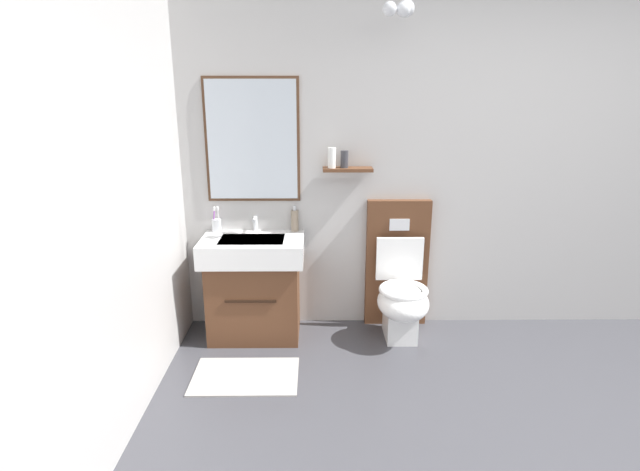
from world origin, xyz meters
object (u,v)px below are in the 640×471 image
at_px(vanity_sink_left, 254,284).
at_px(soap_dispenser, 295,220).
at_px(toilet, 400,287).
at_px(toothbrush_cup, 217,225).

bearing_deg(vanity_sink_left, soap_dispenser, 31.39).
height_order(vanity_sink_left, toilet, toilet).
bearing_deg(toothbrush_cup, toilet, -6.66).
height_order(toothbrush_cup, soap_dispenser, toothbrush_cup).
height_order(vanity_sink_left, toothbrush_cup, toothbrush_cup).
distance_m(toilet, toothbrush_cup, 1.45).
xyz_separation_m(vanity_sink_left, toothbrush_cup, (-0.29, 0.17, 0.42)).
relative_size(toothbrush_cup, soap_dispenser, 1.01).
distance_m(vanity_sink_left, toilet, 1.09).
relative_size(toilet, toothbrush_cup, 5.09).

